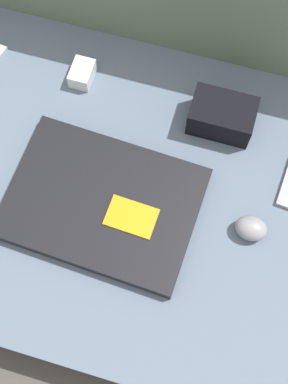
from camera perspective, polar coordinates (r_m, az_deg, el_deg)
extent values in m
plane|color=#4C4742|center=(1.12, 0.00, -2.44)|extent=(8.00, 8.00, 0.00)
cube|color=slate|center=(1.06, 0.00, -1.47)|extent=(1.14, 0.67, 0.12)
cube|color=black|center=(0.99, -4.39, -1.17)|extent=(0.36, 0.27, 0.03)
cube|color=orange|center=(0.97, -1.35, -2.67)|extent=(0.09, 0.06, 0.00)
ellipsoid|color=gray|center=(0.99, 11.36, -3.83)|extent=(0.06, 0.05, 0.04)
cube|color=black|center=(1.05, 8.32, 8.04)|extent=(0.12, 0.08, 0.07)
cube|color=silver|center=(1.12, -6.61, 12.44)|extent=(0.04, 0.06, 0.03)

